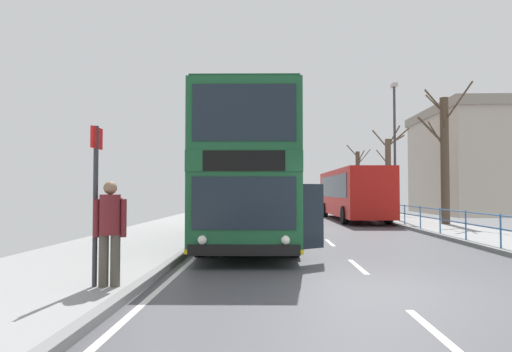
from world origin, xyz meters
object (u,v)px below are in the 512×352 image
(street_lamp_far_side, at_px, (395,140))
(bare_tree_far_02, at_px, (388,173))
(bus_stop_sign_near, at_px, (96,187))
(bare_tree_far_00, at_px, (445,157))
(background_bus_far_lane, at_px, (352,193))
(pedestrian_with_backpack, at_px, (110,225))
(bare_tree_far_01, at_px, (358,179))
(background_building_00, at_px, (487,161))
(double_decker_bus_main, at_px, (250,175))

(street_lamp_far_side, relative_size, bare_tree_far_02, 1.24)
(bus_stop_sign_near, bearing_deg, bare_tree_far_00, 52.19)
(background_bus_far_lane, xyz_separation_m, bare_tree_far_00, (3.58, -5.17, 1.75))
(bus_stop_sign_near, relative_size, bare_tree_far_02, 0.43)
(pedestrian_with_backpack, xyz_separation_m, street_lamp_far_side, (9.84, 18.42, 3.49))
(bare_tree_far_01, height_order, background_building_00, background_building_00)
(bare_tree_far_00, bearing_deg, double_decker_bus_main, -140.92)
(background_bus_far_lane, bearing_deg, bare_tree_far_00, -55.28)
(bare_tree_far_01, bearing_deg, bare_tree_far_00, -86.87)
(double_decker_bus_main, xyz_separation_m, pedestrian_with_backpack, (-2.00, -7.28, -1.12))
(background_bus_far_lane, bearing_deg, street_lamp_far_side, -34.88)
(street_lamp_far_side, relative_size, bare_tree_far_00, 1.16)
(street_lamp_far_side, xyz_separation_m, background_building_00, (9.55, 9.09, -0.57))
(background_building_00, bearing_deg, background_bus_far_lane, -147.14)
(bus_stop_sign_near, bearing_deg, double_decker_bus_main, 72.87)
(bare_tree_far_02, bearing_deg, background_building_00, 20.25)
(bare_tree_far_01, relative_size, bare_tree_far_02, 0.92)
(bare_tree_far_02, bearing_deg, bare_tree_far_01, 95.73)
(double_decker_bus_main, bearing_deg, background_bus_far_lane, 65.95)
(bus_stop_sign_near, bearing_deg, bare_tree_far_01, 71.62)
(background_bus_far_lane, height_order, bare_tree_far_01, bare_tree_far_01)
(background_building_00, bearing_deg, double_decker_bus_main, -130.65)
(background_bus_far_lane, distance_m, bare_tree_far_02, 5.80)
(double_decker_bus_main, height_order, background_building_00, background_building_00)
(double_decker_bus_main, relative_size, bare_tree_far_00, 1.52)
(pedestrian_with_backpack, bearing_deg, bare_tree_far_00, 52.74)
(bus_stop_sign_near, relative_size, bare_tree_far_00, 0.40)
(bus_stop_sign_near, height_order, bare_tree_far_00, bare_tree_far_00)
(background_bus_far_lane, height_order, bus_stop_sign_near, background_bus_far_lane)
(bare_tree_far_02, bearing_deg, double_decker_bus_main, -117.77)
(pedestrian_with_backpack, height_order, bus_stop_sign_near, bus_stop_sign_near)
(pedestrian_with_backpack, relative_size, street_lamp_far_side, 0.22)
(double_decker_bus_main, bearing_deg, bare_tree_far_01, 71.24)
(bare_tree_far_01, bearing_deg, bare_tree_far_02, -84.27)
(bare_tree_far_00, height_order, bare_tree_far_02, bare_tree_far_00)
(background_bus_far_lane, height_order, bare_tree_far_02, bare_tree_far_02)
(bare_tree_far_01, bearing_deg, bus_stop_sign_near, -108.38)
(bare_tree_far_02, bearing_deg, bare_tree_far_00, -88.84)
(bare_tree_far_00, height_order, background_building_00, background_building_00)
(bus_stop_sign_near, distance_m, bare_tree_far_01, 33.49)
(bus_stop_sign_near, xyz_separation_m, street_lamp_far_side, (10.08, 18.45, 2.87))
(bus_stop_sign_near, xyz_separation_m, bare_tree_far_01, (10.56, 31.76, 1.04))
(double_decker_bus_main, height_order, bare_tree_far_00, bare_tree_far_00)
(bus_stop_sign_near, height_order, street_lamp_far_side, street_lamp_far_side)
(pedestrian_with_backpack, distance_m, bare_tree_far_02, 26.88)
(bare_tree_far_00, bearing_deg, background_bus_far_lane, 124.72)
(bare_tree_far_01, distance_m, background_building_00, 10.09)
(street_lamp_far_side, xyz_separation_m, bare_tree_far_00, (1.40, -3.65, -1.26))
(bare_tree_far_00, bearing_deg, pedestrian_with_backpack, -127.26)
(pedestrian_with_backpack, distance_m, bus_stop_sign_near, 0.67)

